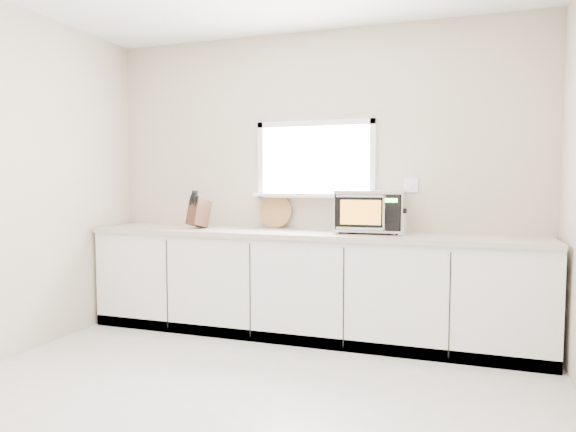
% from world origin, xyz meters
% --- Properties ---
extents(ground, '(4.00, 4.00, 0.00)m').
position_xyz_m(ground, '(0.00, 0.00, 0.00)').
color(ground, beige).
rests_on(ground, ground).
extents(back_wall, '(4.00, 0.17, 2.70)m').
position_xyz_m(back_wall, '(0.00, 2.00, 1.36)').
color(back_wall, beige).
rests_on(back_wall, ground).
extents(cabinets, '(3.92, 0.60, 0.88)m').
position_xyz_m(cabinets, '(0.00, 1.70, 0.44)').
color(cabinets, white).
rests_on(cabinets, ground).
extents(countertop, '(3.92, 0.64, 0.04)m').
position_xyz_m(countertop, '(0.00, 1.69, 0.90)').
color(countertop, beige).
rests_on(countertop, cabinets).
extents(microwave, '(0.58, 0.47, 0.36)m').
position_xyz_m(microwave, '(0.54, 1.81, 1.11)').
color(microwave, black).
rests_on(microwave, countertop).
extents(knife_block, '(0.17, 0.26, 0.35)m').
position_xyz_m(knife_block, '(-1.03, 1.68, 1.07)').
color(knife_block, '#462619').
rests_on(knife_block, countertop).
extents(cutting_board, '(0.31, 0.08, 0.31)m').
position_xyz_m(cutting_board, '(-0.37, 1.94, 1.08)').
color(cutting_board, '#9D723D').
rests_on(cutting_board, countertop).
extents(coffee_grinder, '(0.15, 0.15, 0.22)m').
position_xyz_m(coffee_grinder, '(0.79, 1.71, 1.03)').
color(coffee_grinder, silver).
rests_on(coffee_grinder, countertop).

